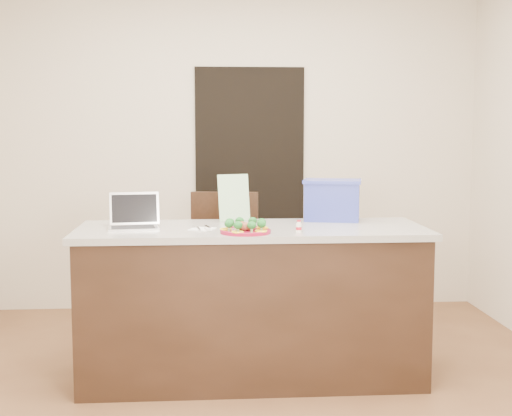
{
  "coord_description": "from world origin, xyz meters",
  "views": [
    {
      "loc": [
        -0.28,
        -3.92,
        1.51
      ],
      "look_at": [
        0.02,
        0.2,
        1.04
      ],
      "focal_mm": 50.0,
      "sensor_mm": 36.0,
      "label": 1
    }
  ],
  "objects": [
    {
      "name": "yogurt_bottle",
      "position": [
        0.25,
        0.03,
        0.95
      ],
      "size": [
        0.03,
        0.03,
        0.07
      ],
      "rotation": [
        0.0,
        0.0,
        -0.4
      ],
      "color": "white",
      "rests_on": "island"
    },
    {
      "name": "island",
      "position": [
        0.0,
        0.25,
        0.46
      ],
      "size": [
        2.06,
        0.76,
        0.92
      ],
      "color": "black",
      "rests_on": "ground"
    },
    {
      "name": "chair",
      "position": [
        -0.14,
        0.9,
        0.6
      ],
      "size": [
        0.54,
        0.54,
        1.06
      ],
      "rotation": [
        0.0,
        0.0,
        -0.16
      ],
      "color": "black",
      "rests_on": "ground"
    },
    {
      "name": "plate",
      "position": [
        -0.05,
        0.02,
        0.93
      ],
      "size": [
        0.29,
        0.29,
        0.02
      ],
      "rotation": [
        0.0,
        0.0,
        0.18
      ],
      "color": "maroon",
      "rests_on": "island"
    },
    {
      "name": "room_shell",
      "position": [
        0.0,
        0.0,
        1.62
      ],
      "size": [
        4.0,
        4.0,
        4.0
      ],
      "color": "white",
      "rests_on": "ground"
    },
    {
      "name": "blue_box",
      "position": [
        0.53,
        0.53,
        1.05
      ],
      "size": [
        0.41,
        0.34,
        0.26
      ],
      "rotation": [
        0.0,
        0.0,
        -0.23
      ],
      "color": "#2B359B",
      "rests_on": "island"
    },
    {
      "name": "doorway",
      "position": [
        0.1,
        1.98,
        1.0
      ],
      "size": [
        0.9,
        0.02,
        2.0
      ],
      "primitive_type": "cube",
      "color": "black",
      "rests_on": "ground"
    },
    {
      "name": "knife",
      "position": [
        -0.26,
        0.15,
        0.93
      ],
      "size": [
        0.04,
        0.21,
        0.01
      ],
      "rotation": [
        0.0,
        0.0,
        0.2
      ],
      "color": "silver",
      "rests_on": "napkin"
    },
    {
      "name": "ground",
      "position": [
        0.0,
        0.0,
        0.0
      ],
      "size": [
        4.0,
        4.0,
        0.0
      ],
      "primitive_type": "plane",
      "color": "brown",
      "rests_on": "ground"
    },
    {
      "name": "leaflet",
      "position": [
        -0.09,
        0.54,
        1.07
      ],
      "size": [
        0.21,
        0.11,
        0.29
      ],
      "primitive_type": "cube",
      "rotation": [
        -0.14,
        0.0,
        0.34
      ],
      "color": "white",
      "rests_on": "island"
    },
    {
      "name": "laptop",
      "position": [
        -0.69,
        0.26,
        0.98
      ],
      "size": [
        0.32,
        0.27,
        0.21
      ],
      "rotation": [
        0.0,
        0.0,
        0.14
      ],
      "color": "silver",
      "rests_on": "island"
    },
    {
      "name": "pepper_rings",
      "position": [
        -0.05,
        0.02,
        0.94
      ],
      "size": [
        0.28,
        0.28,
        0.01
      ],
      "color": "yellow",
      "rests_on": "plate"
    },
    {
      "name": "fork",
      "position": [
        -0.31,
        0.18,
        0.93
      ],
      "size": [
        0.03,
        0.14,
        0.0
      ],
      "rotation": [
        0.0,
        0.0,
        0.13
      ],
      "color": "silver",
      "rests_on": "napkin"
    },
    {
      "name": "napkin",
      "position": [
        -0.29,
        0.17,
        0.92
      ],
      "size": [
        0.17,
        0.17,
        0.01
      ],
      "primitive_type": "cube",
      "rotation": [
        0.0,
        0.0,
        -0.36
      ],
      "color": "white",
      "rests_on": "island"
    },
    {
      "name": "meatballs",
      "position": [
        -0.05,
        0.02,
        0.96
      ],
      "size": [
        0.12,
        0.12,
        0.04
      ],
      "color": "brown",
      "rests_on": "plate"
    },
    {
      "name": "broccoli",
      "position": [
        -0.05,
        0.02,
        0.98
      ],
      "size": [
        0.24,
        0.24,
        0.04
      ],
      "color": "#144D1C",
      "rests_on": "plate"
    }
  ]
}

